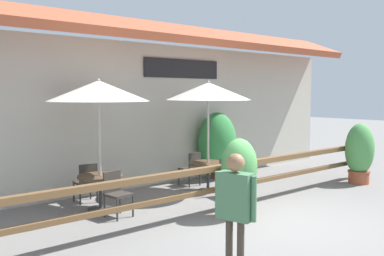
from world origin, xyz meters
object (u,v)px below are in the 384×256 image
Objects in this scene: dining_table_near at (100,182)px; chair_near_wallside at (86,181)px; chair_near_streetside at (116,192)px; patio_umbrella_middle at (208,91)px; potted_plant_tall_tropical at (217,144)px; chair_middle_wallside at (191,167)px; potted_plant_small_flowering at (239,174)px; patio_umbrella_near at (99,91)px; potted_plant_entrance_palm at (360,152)px; pedestrian at (235,201)px; chair_middle_streetside at (230,176)px; dining_table_middle at (208,168)px.

dining_table_near is 1.05× the size of chair_near_wallside.
patio_umbrella_middle is at bearing 0.51° from chair_near_streetside.
potted_plant_tall_tropical reaches higher than chair_near_wallside.
chair_middle_wallside is 0.47× the size of potted_plant_tall_tropical.
chair_near_streetside is 2.37m from potted_plant_small_flowering.
chair_near_streetside is at bearing 93.60° from chair_near_wallside.
patio_umbrella_near reaches higher than chair_near_streetside.
potted_plant_entrance_palm reaches higher than chair_near_streetside.
potted_plant_tall_tropical is (4.01, 1.42, 0.48)m from chair_near_streetside.
pedestrian is at bearing -95.31° from patio_umbrella_near.
chair_near_streetside is 0.53× the size of pedestrian.
patio_umbrella_near is 3.08× the size of chair_near_streetside.
chair_middle_streetside is (2.79, -0.29, 0.00)m from chair_near_streetside.
potted_plant_small_flowering is (-4.58, -0.05, 0.01)m from potted_plant_entrance_palm.
chair_middle_streetside is at bearing 161.88° from potted_plant_entrance_palm.
dining_table_near is 4.09m from potted_plant_tall_tropical.
potted_plant_small_flowering is 3.68m from potted_plant_tall_tropical.
pedestrian is at bearing -128.66° from dining_table_middle.
chair_middle_wallside reaches higher than dining_table_near.
potted_plant_entrance_palm is (6.36, -2.12, -1.58)m from patio_umbrella_near.
dining_table_middle is (2.73, -0.89, 0.08)m from chair_near_wallside.
potted_plant_small_flowering is at bearing -48.47° from chair_near_streetside.
chair_near_wallside is at bearing 161.15° from chair_middle_streetside.
chair_near_streetside is at bearing -19.91° from pedestrian.
patio_umbrella_middle is 1.62× the size of pedestrian.
chair_near_wallside is 0.47× the size of potted_plant_tall_tropical.
chair_middle_wallside reaches higher than dining_table_middle.
chair_near_wallside is 0.32× the size of patio_umbrella_middle.
chair_near_wallside is at bearing 80.26° from chair_near_streetside.
pedestrian is at bearing -104.44° from chair_near_streetside.
chair_near_wallside is at bearing 121.88° from potted_plant_small_flowering.
chair_near_wallside is at bearing -8.15° from chair_middle_wallside.
dining_table_middle is at bearing -52.45° from pedestrian.
dining_table_near is 0.34× the size of patio_umbrella_middle.
pedestrian is at bearing -123.28° from chair_middle_streetside.
chair_near_wallside is at bearing -18.63° from pedestrian.
dining_table_middle is 0.60× the size of potted_plant_small_flowering.
potted_plant_tall_tropical is at bearing -55.55° from pedestrian.
chair_near_streetside is 1.32m from chair_near_wallside.
chair_near_wallside is at bearing 88.22° from dining_table_near.
chair_near_wallside is at bearing 162.01° from dining_table_middle.
chair_near_wallside is 1.00× the size of chair_middle_wallside.
chair_middle_streetside reaches higher than dining_table_middle.
dining_table_near is at bearing -19.11° from pedestrian.
pedestrian reaches higher than potted_plant_entrance_palm.
pedestrian reaches higher than chair_near_streetside.
chair_near_streetside is 3.06m from chair_middle_wallside.
patio_umbrella_near is at bearing 5.12° from chair_middle_wallside.
chair_middle_streetside is 1.43m from chair_middle_wallside.
chair_middle_streetside is 4.54m from pedestrian.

